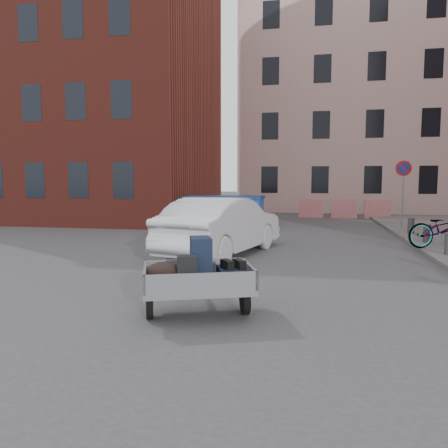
% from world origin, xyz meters
% --- Properties ---
extents(ground, '(120.00, 120.00, 0.00)m').
position_xyz_m(ground, '(0.00, 0.00, 0.00)').
color(ground, '#38383A').
rests_on(ground, ground).
extents(building_brick, '(12.00, 10.00, 14.00)m').
position_xyz_m(building_brick, '(-9.00, 13.00, 7.00)').
color(building_brick, '#591E16').
rests_on(building_brick, ground).
extents(building_pink, '(16.00, 8.00, 14.00)m').
position_xyz_m(building_pink, '(6.00, 22.00, 7.00)').
color(building_pink, '#C9A59B').
rests_on(building_pink, ground).
extents(far_building, '(6.00, 6.00, 8.00)m').
position_xyz_m(far_building, '(-20.00, 22.00, 4.00)').
color(far_building, maroon).
rests_on(far_building, ground).
extents(no_parking_sign, '(0.60, 0.09, 2.65)m').
position_xyz_m(no_parking_sign, '(6.00, 9.48, 2.01)').
color(no_parking_sign, gray).
rests_on(no_parking_sign, sidewalk).
extents(barriers, '(4.70, 0.18, 1.00)m').
position_xyz_m(barriers, '(4.20, 15.00, 0.50)').
color(barriers, red).
rests_on(barriers, ground).
extents(trailer, '(1.88, 1.98, 1.20)m').
position_xyz_m(trailer, '(0.83, -2.42, 0.61)').
color(trailer, black).
rests_on(trailer, ground).
extents(dumpster, '(3.24, 1.68, 1.36)m').
position_xyz_m(dumpster, '(-1.05, 9.17, 0.68)').
color(dumpster, navy).
rests_on(dumpster, ground).
extents(silver_car, '(2.84, 5.04, 1.57)m').
position_xyz_m(silver_car, '(0.12, 3.00, 0.79)').
color(silver_car, '#BBBCC3').
rests_on(silver_car, ground).
extents(bicycle, '(2.23, 1.25, 1.11)m').
position_xyz_m(bicycle, '(6.20, 4.54, 0.67)').
color(bicycle, black).
rests_on(bicycle, sidewalk).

